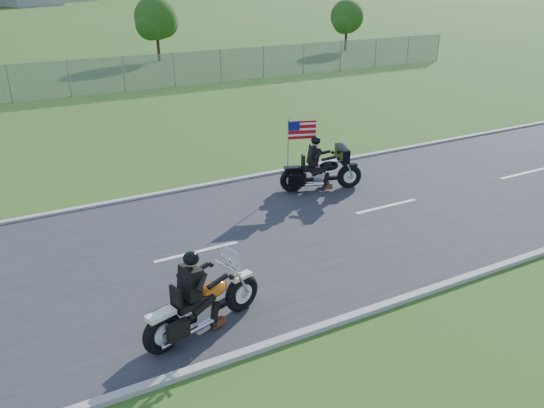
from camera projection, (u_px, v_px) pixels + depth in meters
ground at (268, 236)px, 14.16m from camera, size 420.00×420.00×0.00m
road at (268, 236)px, 14.16m from camera, size 120.00×8.00×0.04m
curb_north at (211, 184)px, 17.42m from camera, size 120.00×0.18×0.12m
curb_south at (358, 315)px, 10.87m from camera, size 120.00×0.18×0.12m
fence at (9, 84)px, 27.82m from camera, size 60.00×0.03×2.00m
tree_fence_near at (156, 20)px, 39.82m from camera, size 3.52×3.28×4.75m
tree_fence_far at (347, 18)px, 45.11m from camera, size 3.08×2.87×4.20m
motorcycle_lead at (202, 306)px, 10.25m from camera, size 2.70×1.17×1.85m
motorcycle_follow at (321, 172)px, 16.87m from camera, size 2.63×1.26×2.25m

